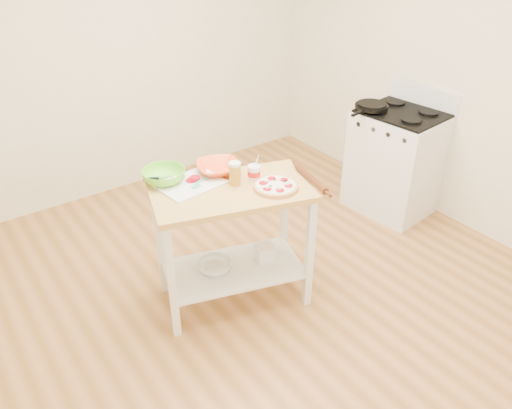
{
  "coord_description": "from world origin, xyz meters",
  "views": [
    {
      "loc": [
        -1.69,
        -2.14,
        2.46
      ],
      "look_at": [
        -0.02,
        0.17,
        0.73
      ],
      "focal_mm": 35.0,
      "sensor_mm": 36.0,
      "label": 1
    }
  ],
  "objects": [
    {
      "name": "room_shell",
      "position": [
        0.0,
        0.0,
        1.35
      ],
      "size": [
        4.04,
        4.54,
        2.74
      ],
      "color": "#B47B42",
      "rests_on": "ground"
    },
    {
      "name": "beer_pint",
      "position": [
        -0.14,
        0.24,
        0.98
      ],
      "size": [
        0.08,
        0.08,
        0.16
      ],
      "color": "#B58721",
      "rests_on": "prep_island"
    },
    {
      "name": "cutting_board",
      "position": [
        -0.38,
        0.41,
        0.91
      ],
      "size": [
        0.43,
        0.34,
        0.04
      ],
      "rotation": [
        0.0,
        0.0,
        0.11
      ],
      "color": "white",
      "rests_on": "prep_island"
    },
    {
      "name": "spatula",
      "position": [
        -0.34,
        0.36,
        0.92
      ],
      "size": [
        0.15,
        0.08,
        0.01
      ],
      "rotation": [
        0.0,
        0.0,
        0.23
      ],
      "color": "#3FB596",
      "rests_on": "cutting_board"
    },
    {
      "name": "green_bowl",
      "position": [
        -0.49,
        0.53,
        0.94
      ],
      "size": [
        0.38,
        0.38,
        0.09
      ],
      "primitive_type": "imported",
      "rotation": [
        0.0,
        0.0,
        -0.48
      ],
      "color": "#6EE02F",
      "rests_on": "prep_island"
    },
    {
      "name": "knife",
      "position": [
        -0.52,
        0.57,
        0.92
      ],
      "size": [
        0.25,
        0.14,
        0.01
      ],
      "rotation": [
        0.0,
        0.0,
        -0.51
      ],
      "color": "silver",
      "rests_on": "cutting_board"
    },
    {
      "name": "prep_island",
      "position": [
        -0.19,
        0.2,
        0.64
      ],
      "size": [
        1.14,
        0.84,
        0.9
      ],
      "rotation": [
        0.0,
        0.0,
        -0.3
      ],
      "color": "tan",
      "rests_on": "ground"
    },
    {
      "name": "shelf_bin",
      "position": [
        0.05,
        0.15,
        0.32
      ],
      "size": [
        0.15,
        0.15,
        0.12
      ],
      "primitive_type": "cube",
      "rotation": [
        0.0,
        0.0,
        -0.3
      ],
      "color": "white",
      "rests_on": "prep_island"
    },
    {
      "name": "gas_stove",
      "position": [
        1.69,
        0.39,
        0.47
      ],
      "size": [
        0.67,
        0.76,
        1.11
      ],
      "rotation": [
        0.0,
        0.0,
        0.11
      ],
      "color": "white",
      "rests_on": "ground"
    },
    {
      "name": "yogurt_tub",
      "position": [
        -0.0,
        0.21,
        0.95
      ],
      "size": [
        0.09,
        0.09,
        0.18
      ],
      "color": "white",
      "rests_on": "prep_island"
    },
    {
      "name": "pizza",
      "position": [
        0.04,
        0.04,
        0.92
      ],
      "size": [
        0.29,
        0.29,
        0.05
      ],
      "rotation": [
        0.0,
        0.0,
        -0.06
      ],
      "color": "#EAA663",
      "rests_on": "prep_island"
    },
    {
      "name": "shelf_glass_bowl",
      "position": [
        -0.31,
        0.25,
        0.3
      ],
      "size": [
        0.33,
        0.33,
        0.07
      ],
      "primitive_type": "imported",
      "rotation": [
        0.0,
        0.0,
        -0.64
      ],
      "color": "silver",
      "rests_on": "prep_island"
    },
    {
      "name": "rolling_pin",
      "position": [
        0.29,
        -0.02,
        0.92
      ],
      "size": [
        0.13,
        0.39,
        0.05
      ],
      "primitive_type": "cylinder",
      "rotation": [
        1.57,
        0.0,
        -0.23
      ],
      "color": "#592B14",
      "rests_on": "prep_island"
    },
    {
      "name": "orange_bowl",
      "position": [
        -0.14,
        0.44,
        0.94
      ],
      "size": [
        0.36,
        0.36,
        0.07
      ],
      "primitive_type": "imported",
      "rotation": [
        0.0,
        0.0,
        -0.33
      ],
      "color": "#FF5824",
      "rests_on": "prep_island"
    },
    {
      "name": "skillet",
      "position": [
        1.5,
        0.59,
        0.98
      ],
      "size": [
        0.44,
        0.28,
        0.03
      ],
      "rotation": [
        0.0,
        0.0,
        0.21
      ],
      "color": "black",
      "rests_on": "gas_stove"
    }
  ]
}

